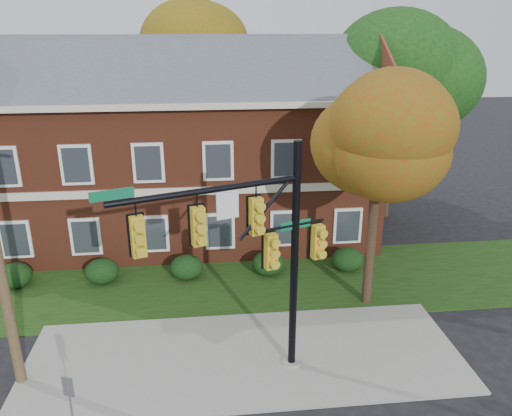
{
  "coord_description": "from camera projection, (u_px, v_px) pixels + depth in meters",
  "views": [
    {
      "loc": [
        -1.1,
        -12.49,
        10.15
      ],
      "look_at": [
        0.57,
        3.0,
        4.45
      ],
      "focal_mm": 35.0,
      "sensor_mm": 36.0,
      "label": 1
    }
  ],
  "objects": [
    {
      "name": "hedge_far_left",
      "position": [
        15.0,
        276.0,
        20.43
      ],
      "size": [
        1.4,
        1.26,
        1.05
      ],
      "primitive_type": "ellipsoid",
      "color": "black",
      "rests_on": "ground"
    },
    {
      "name": "hedge_left",
      "position": [
        102.0,
        271.0,
        20.79
      ],
      "size": [
        1.4,
        1.26,
        1.05
      ],
      "primitive_type": "ellipsoid",
      "color": "black",
      "rests_on": "ground"
    },
    {
      "name": "tree_far_rear",
      "position": [
        207.0,
        48.0,
        30.64
      ],
      "size": [
        6.84,
        6.46,
        11.52
      ],
      "color": "black",
      "rests_on": "ground"
    },
    {
      "name": "ground",
      "position": [
        248.0,
        378.0,
        15.27
      ],
      "size": [
        120.0,
        120.0,
        0.0
      ],
      "primitive_type": "plane",
      "color": "black",
      "rests_on": "ground"
    },
    {
      "name": "tree_near_right",
      "position": [
        388.0,
        134.0,
        17.11
      ],
      "size": [
        4.5,
        4.25,
        8.58
      ],
      "color": "black",
      "rests_on": "ground"
    },
    {
      "name": "tree_right_rear",
      "position": [
        406.0,
        68.0,
        25.37
      ],
      "size": [
        6.3,
        5.95,
        10.62
      ],
      "color": "black",
      "rests_on": "ground"
    },
    {
      "name": "sidewalk",
      "position": [
        245.0,
        357.0,
        16.19
      ],
      "size": [
        14.0,
        5.0,
        0.08
      ],
      "primitive_type": "cube",
      "color": "gray",
      "rests_on": "ground"
    },
    {
      "name": "hedge_far_right",
      "position": [
        347.0,
        259.0,
        21.84
      ],
      "size": [
        1.4,
        1.26,
        1.05
      ],
      "primitive_type": "ellipsoid",
      "color": "black",
      "rests_on": "ground"
    },
    {
      "name": "grass_strip",
      "position": [
        235.0,
        283.0,
        20.86
      ],
      "size": [
        30.0,
        6.0,
        0.04
      ],
      "primitive_type": "cube",
      "color": "#193811",
      "rests_on": "ground"
    },
    {
      "name": "hedge_center",
      "position": [
        186.0,
        267.0,
        21.14
      ],
      "size": [
        1.4,
        1.26,
        1.05
      ],
      "primitive_type": "ellipsoid",
      "color": "black",
      "rests_on": "ground"
    },
    {
      "name": "apartment_building",
      "position": [
        185.0,
        138.0,
        24.51
      ],
      "size": [
        18.8,
        8.8,
        9.74
      ],
      "color": "brown",
      "rests_on": "ground"
    },
    {
      "name": "hedge_right",
      "position": [
        268.0,
        263.0,
        21.49
      ],
      "size": [
        1.4,
        1.26,
        1.05
      ],
      "primitive_type": "ellipsoid",
      "color": "black",
      "rests_on": "ground"
    },
    {
      "name": "traffic_signal",
      "position": [
        254.0,
        243.0,
        13.77
      ],
      "size": [
        6.19,
        2.34,
        7.26
      ],
      "rotation": [
        0.0,
        0.0,
        0.34
      ],
      "color": "gray",
      "rests_on": "ground"
    },
    {
      "name": "sign_post",
      "position": [
        70.0,
        399.0,
        12.45
      ],
      "size": [
        0.29,
        0.15,
        2.05
      ],
      "rotation": [
        0.0,
        0.0,
        -0.39
      ],
      "color": "slate",
      "rests_on": "ground"
    }
  ]
}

